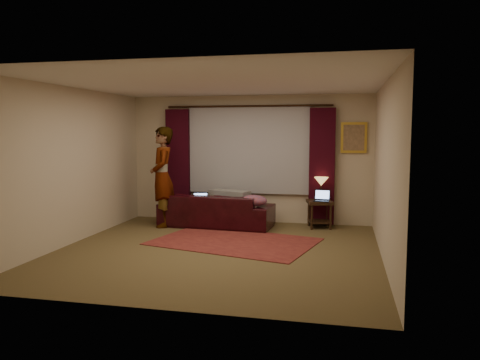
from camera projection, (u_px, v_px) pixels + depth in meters
name	position (u px, v px, depth m)	size (l,w,h in m)	color
floor	(217.00, 251.00, 7.37)	(5.00, 5.00, 0.01)	brown
ceiling	(217.00, 83.00, 7.10)	(5.00, 5.00, 0.02)	silver
wall_back	(249.00, 159.00, 9.66)	(5.00, 0.02, 2.60)	beige
wall_front	(153.00, 187.00, 4.80)	(5.00, 0.02, 2.60)	beige
wall_left	(72.00, 166.00, 7.77)	(0.02, 5.00, 2.60)	beige
wall_right	(385.00, 171.00, 6.69)	(0.02, 5.00, 2.60)	beige
sheer_curtain	(248.00, 150.00, 9.58)	(2.50, 0.05, 1.80)	#A3A3AB
drape_left	(178.00, 164.00, 9.89)	(0.50, 0.14, 2.30)	black
drape_right	(322.00, 166.00, 9.24)	(0.50, 0.14, 2.30)	black
curtain_rod	(248.00, 106.00, 9.44)	(0.04, 0.04, 3.40)	black
picture_frame	(354.00, 138.00, 9.13)	(0.50, 0.04, 0.60)	gold
sofa	(217.00, 204.00, 9.21)	(2.21, 0.95, 0.89)	black
throw_blanket	(230.00, 181.00, 9.28)	(0.81, 0.33, 0.10)	gray
clothing_pile	(254.00, 201.00, 8.85)	(0.51, 0.39, 0.22)	#7E4359
laptop_sofa	(201.00, 199.00, 9.18)	(0.29, 0.32, 0.21)	black
area_rug	(234.00, 241.00, 7.95)	(2.64, 1.76, 0.01)	maroon
end_table	(319.00, 214.00, 9.08)	(0.47, 0.47, 0.54)	black
tiffany_lamp	(321.00, 189.00, 9.10)	(0.28, 0.28, 0.45)	olive
laptop_table	(321.00, 196.00, 8.93)	(0.30, 0.33, 0.22)	black
person	(162.00, 177.00, 9.16)	(0.58, 0.58, 1.96)	gray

